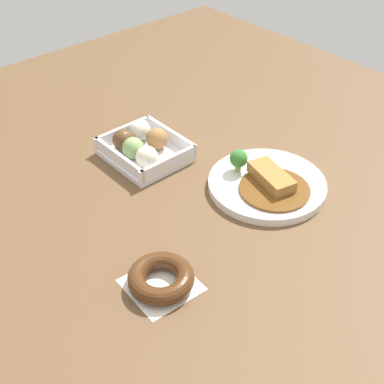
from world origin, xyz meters
The scene contains 4 objects.
ground_plane centered at (0.00, 0.00, 0.00)m, with size 1.60×1.60×0.00m, color brown.
curry_plate centered at (0.14, 0.12, 0.01)m, with size 0.25×0.25×0.07m.
donut_box centered at (-0.13, 0.00, 0.03)m, with size 0.18×0.16×0.06m.
chocolate_ring_donut centered at (0.20, -0.22, 0.02)m, with size 0.12×0.12×0.03m.
Camera 1 is at (0.71, -0.59, 0.69)m, focal length 49.49 mm.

